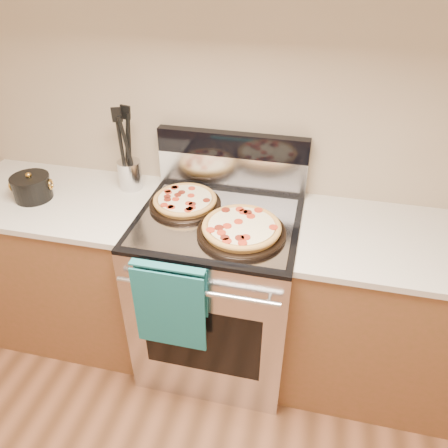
% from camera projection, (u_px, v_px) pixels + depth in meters
% --- Properties ---
extents(wall_back, '(4.00, 0.00, 4.00)m').
position_uv_depth(wall_back, '(235.00, 104.00, 2.08)').
color(wall_back, tan).
rests_on(wall_back, ground).
extents(range_body, '(0.76, 0.68, 0.90)m').
position_uv_depth(range_body, '(219.00, 293.00, 2.30)').
color(range_body, '#B7B7BC').
rests_on(range_body, ground).
extents(oven_window, '(0.56, 0.01, 0.40)m').
position_uv_depth(oven_window, '(202.00, 341.00, 2.03)').
color(oven_window, black).
rests_on(oven_window, range_body).
extents(cooktop, '(0.76, 0.68, 0.02)m').
position_uv_depth(cooktop, '(218.00, 221.00, 2.04)').
color(cooktop, black).
rests_on(cooktop, range_body).
extents(backsplash_lower, '(0.76, 0.06, 0.18)m').
position_uv_depth(backsplash_lower, '(232.00, 172.00, 2.23)').
color(backsplash_lower, silver).
rests_on(backsplash_lower, cooktop).
extents(backsplash_upper, '(0.76, 0.06, 0.12)m').
position_uv_depth(backsplash_upper, '(232.00, 144.00, 2.15)').
color(backsplash_upper, black).
rests_on(backsplash_upper, backsplash_lower).
extents(oven_handle, '(0.70, 0.03, 0.03)m').
position_uv_depth(oven_handle, '(197.00, 292.00, 1.80)').
color(oven_handle, silver).
rests_on(oven_handle, range_body).
extents(dish_towel, '(0.32, 0.05, 0.42)m').
position_uv_depth(dish_towel, '(171.00, 305.00, 1.88)').
color(dish_towel, '#18547C').
rests_on(dish_towel, oven_handle).
extents(foil_sheet, '(0.70, 0.55, 0.01)m').
position_uv_depth(foil_sheet, '(216.00, 222.00, 2.01)').
color(foil_sheet, gray).
rests_on(foil_sheet, cooktop).
extents(cabinet_left, '(1.00, 0.62, 0.88)m').
position_uv_depth(cabinet_left, '(70.00, 267.00, 2.49)').
color(cabinet_left, brown).
rests_on(cabinet_left, ground).
extents(countertop_left, '(1.02, 0.64, 0.03)m').
position_uv_depth(countertop_left, '(53.00, 198.00, 2.24)').
color(countertop_left, beige).
rests_on(countertop_left, cabinet_left).
extents(cabinet_right, '(1.00, 0.62, 0.88)m').
position_uv_depth(cabinet_right, '(392.00, 318.00, 2.17)').
color(cabinet_right, brown).
rests_on(cabinet_right, ground).
extents(countertop_right, '(1.02, 0.64, 0.03)m').
position_uv_depth(countertop_right, '(415.00, 245.00, 1.91)').
color(countertop_right, beige).
rests_on(countertop_right, cabinet_right).
extents(pepperoni_pizza_back, '(0.38, 0.38, 0.05)m').
position_uv_depth(pepperoni_pizza_back, '(185.00, 201.00, 2.11)').
color(pepperoni_pizza_back, '#A97633').
rests_on(pepperoni_pizza_back, foil_sheet).
extents(pepperoni_pizza_front, '(0.50, 0.50, 0.05)m').
position_uv_depth(pepperoni_pizza_front, '(242.00, 229.00, 1.91)').
color(pepperoni_pizza_front, '#A97633').
rests_on(pepperoni_pizza_front, foil_sheet).
extents(utensil_crock, '(0.15, 0.15, 0.15)m').
position_uv_depth(utensil_crock, '(130.00, 175.00, 2.26)').
color(utensil_crock, silver).
rests_on(utensil_crock, countertop_left).
extents(saucepan, '(0.23, 0.23, 0.11)m').
position_uv_depth(saucepan, '(32.00, 188.00, 2.18)').
color(saucepan, black).
rests_on(saucepan, countertop_left).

